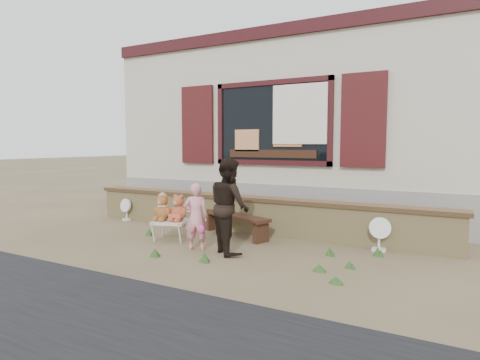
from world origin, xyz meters
The scene contains 12 objects.
ground centered at (0.00, 0.00, 0.00)m, with size 80.00×80.00×0.00m, color brown.
shopfront centered at (0.00, 4.49, 2.00)m, with size 8.04×5.13×4.00m.
brick_wall centered at (0.00, 1.00, 0.34)m, with size 7.10×0.36×0.67m.
bench centered at (-0.10, 0.61, 0.28)m, with size 1.53×0.86×0.39m.
folding_chair centered at (-0.90, -0.19, 0.31)m, with size 0.66×0.62×0.34m.
teddy_bear_left centered at (-1.03, -0.23, 0.57)m, with size 0.33×0.29×0.46m, color brown, non-canonical shape.
teddy_bear_right centered at (-0.76, -0.15, 0.57)m, with size 0.33×0.29×0.46m, color #964429, non-canonical shape.
child centered at (-0.17, -0.50, 0.52)m, with size 0.38×0.25×1.03m, color pink.
adult centered at (0.36, -0.40, 0.71)m, with size 0.69×0.54×1.42m, color black.
fan_left centered at (-2.86, 0.80, 0.23)m, with size 0.29×0.20×0.47m.
fan_right centered at (2.32, 0.76, 0.26)m, with size 0.34×0.22×0.52m.
grass_tufts centered at (0.87, -0.49, 0.06)m, with size 3.97×1.70×0.15m.
Camera 1 is at (3.29, -5.51, 1.62)m, focal length 30.00 mm.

